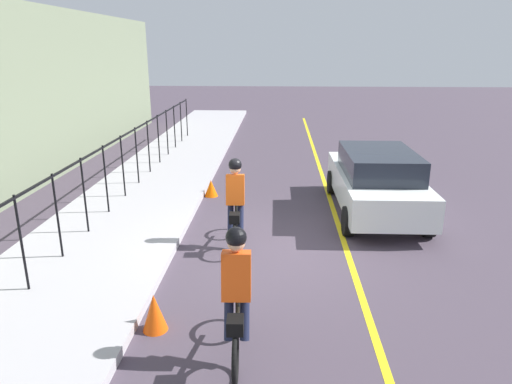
# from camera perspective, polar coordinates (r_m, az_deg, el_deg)

# --- Properties ---
(ground_plane) EXTENTS (80.00, 80.00, 0.00)m
(ground_plane) POSITION_cam_1_polar(r_m,az_deg,el_deg) (9.48, 1.32, -6.95)
(ground_plane) COLOR #453A47
(lane_line_centre) EXTENTS (36.00, 0.12, 0.01)m
(lane_line_centre) POSITION_cam_1_polar(r_m,az_deg,el_deg) (9.58, 11.01, -7.01)
(lane_line_centre) COLOR yellow
(lane_line_centre) RESTS_ON ground
(sidewalk) EXTENTS (40.00, 3.20, 0.15)m
(sidewalk) POSITION_cam_1_polar(r_m,az_deg,el_deg) (10.11, -18.42, -5.82)
(sidewalk) COLOR #A8A4A9
(sidewalk) RESTS_ON ground
(iron_fence) EXTENTS (21.02, 0.04, 1.60)m
(iron_fence) POSITION_cam_1_polar(r_m,az_deg,el_deg) (10.77, -19.15, 2.21)
(iron_fence) COLOR black
(iron_fence) RESTS_ON sidewalk
(cyclist_lead) EXTENTS (1.71, 0.37, 1.83)m
(cyclist_lead) POSITION_cam_1_polar(r_m,az_deg,el_deg) (9.31, -2.51, -1.40)
(cyclist_lead) COLOR black
(cyclist_lead) RESTS_ON ground
(cyclist_follow) EXTENTS (1.71, 0.37, 1.83)m
(cyclist_follow) POSITION_cam_1_polar(r_m,az_deg,el_deg) (6.00, -2.37, -12.58)
(cyclist_follow) COLOR black
(cyclist_follow) RESTS_ON ground
(patrol_sedan) EXTENTS (4.42, 1.95, 1.58)m
(patrol_sedan) POSITION_cam_1_polar(r_m,az_deg,el_deg) (11.58, 14.46, 1.39)
(patrol_sedan) COLOR white
(patrol_sedan) RESTS_ON ground
(traffic_cone_near) EXTENTS (0.36, 0.36, 0.57)m
(traffic_cone_near) POSITION_cam_1_polar(r_m,az_deg,el_deg) (7.01, -12.30, -14.17)
(traffic_cone_near) COLOR #F14E0B
(traffic_cone_near) RESTS_ON ground
(traffic_cone_far) EXTENTS (0.36, 0.36, 0.45)m
(traffic_cone_far) POSITION_cam_1_polar(r_m,az_deg,el_deg) (12.72, -5.51, 0.48)
(traffic_cone_far) COLOR #FE5C03
(traffic_cone_far) RESTS_ON ground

